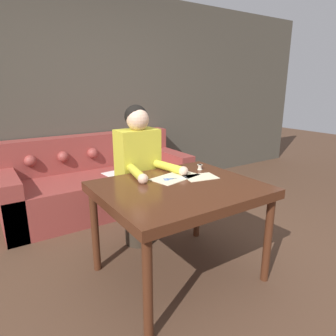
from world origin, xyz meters
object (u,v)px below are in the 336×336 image
Objects in this scene: dining_table at (179,195)px; couch at (99,183)px; person at (139,177)px; scissors at (171,179)px; thread_spool at (200,167)px.

couch is (-0.02, 1.67, -0.37)m from dining_table.
scissors is (0.04, -0.47, 0.10)m from person.
couch reaches higher than dining_table.
person is 28.94× the size of thread_spool.
dining_table is 5.87× the size of scissors.
person is 0.48m from scissors.
dining_table is at bearing -88.90° from person.
scissors is 0.38m from thread_spool.
scissors is (0.03, 0.15, 0.08)m from dining_table.
person is at bearing 91.10° from dining_table.
dining_table is 0.53× the size of couch.
person reaches higher than dining_table.
person is (-0.01, 0.62, -0.02)m from dining_table.
person reaches higher than couch.
thread_spool is (0.37, 0.10, 0.02)m from scissors.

